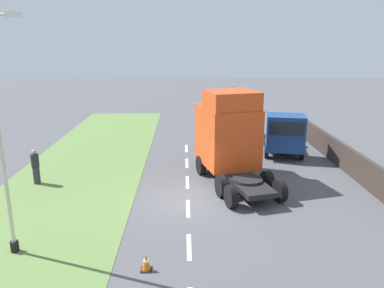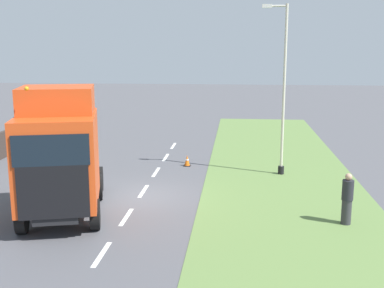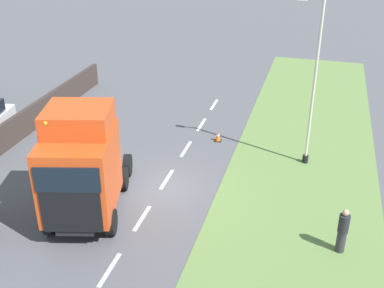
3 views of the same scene
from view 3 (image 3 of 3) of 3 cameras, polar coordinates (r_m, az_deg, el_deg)
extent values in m
plane|color=#515156|center=(21.91, -3.59, -5.11)|extent=(120.00, 120.00, 0.00)
cube|color=#607F42|center=(20.98, 12.25, -7.31)|extent=(7.00, 44.00, 0.01)
cube|color=white|center=(30.77, 2.63, 4.69)|extent=(0.16, 1.80, 0.00)
cube|color=white|center=(27.91, 1.12, 2.32)|extent=(0.16, 1.80, 0.00)
cube|color=white|center=(25.14, -0.72, -0.59)|extent=(0.16, 1.80, 0.00)
cube|color=white|center=(22.47, -3.01, -4.20)|extent=(0.16, 1.80, 0.00)
cube|color=white|center=(19.97, -5.93, -8.73)|extent=(0.16, 1.80, 0.00)
cube|color=white|center=(17.69, -9.75, -14.47)|extent=(0.16, 1.80, 0.00)
cube|color=black|center=(20.94, -11.78, -5.19)|extent=(2.93, 6.38, 0.24)
cube|color=#DB4719|center=(18.94, -13.09, -3.21)|extent=(3.35, 3.96, 3.04)
cube|color=black|center=(17.87, -14.12, -7.85)|extent=(2.13, 0.61, 1.70)
cube|color=black|center=(17.17, -14.61, -4.16)|extent=(2.26, 0.64, 0.97)
cube|color=#DB4719|center=(18.52, -13.36, 2.88)|extent=(2.92, 2.76, 0.90)
sphere|color=orange|center=(17.16, -17.00, 2.37)|extent=(0.14, 0.14, 0.14)
cylinder|color=black|center=(22.02, -11.09, -2.88)|extent=(1.72, 1.72, 0.12)
cylinder|color=black|center=(19.01, -9.55, -9.12)|extent=(0.57, 1.09, 1.04)
cylinder|color=black|center=(19.58, -16.47, -8.80)|extent=(0.57, 1.09, 1.04)
cylinder|color=black|center=(21.70, -8.10, -4.09)|extent=(0.57, 1.09, 1.04)
cylinder|color=black|center=(22.20, -14.17, -3.94)|extent=(0.57, 1.09, 1.04)
cylinder|color=black|center=(22.76, -7.64, -2.49)|extent=(0.57, 1.09, 1.04)
cylinder|color=black|center=(23.24, -13.44, -2.38)|extent=(0.57, 1.09, 1.04)
cylinder|color=black|center=(28.92, -20.63, 2.10)|extent=(0.31, 0.66, 0.64)
cylinder|color=black|center=(24.40, 13.27, -1.74)|extent=(0.29, 0.29, 0.40)
cylinder|color=beige|center=(22.89, 14.26, 6.63)|extent=(0.13, 0.13, 7.97)
cylinder|color=#333338|center=(18.76, 17.23, -10.96)|extent=(0.34, 0.34, 0.89)
cylinder|color=#26262D|center=(18.30, 17.56, -8.98)|extent=(0.39, 0.39, 0.70)
sphere|color=tan|center=(18.04, 17.77, -7.76)|extent=(0.24, 0.24, 0.24)
cube|color=black|center=(26.03, 3.08, 0.41)|extent=(0.36, 0.36, 0.03)
cone|color=orange|center=(25.90, 3.10, 0.98)|extent=(0.28, 0.28, 0.55)
cylinder|color=white|center=(25.89, 3.10, 1.04)|extent=(0.17, 0.17, 0.07)
camera|label=1|loc=(34.22, 5.41, 19.16)|focal=35.00mm
camera|label=2|loc=(6.08, -52.85, -57.58)|focal=45.00mm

